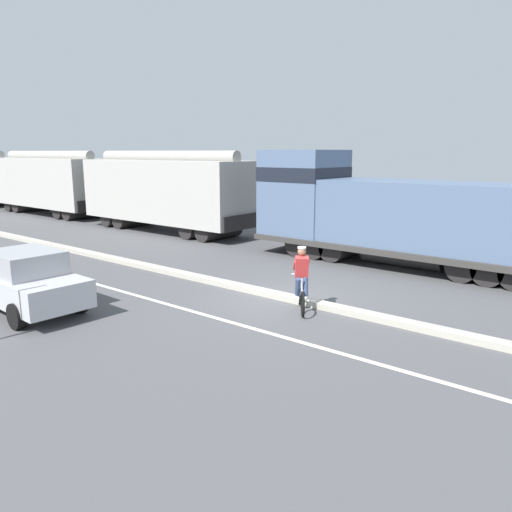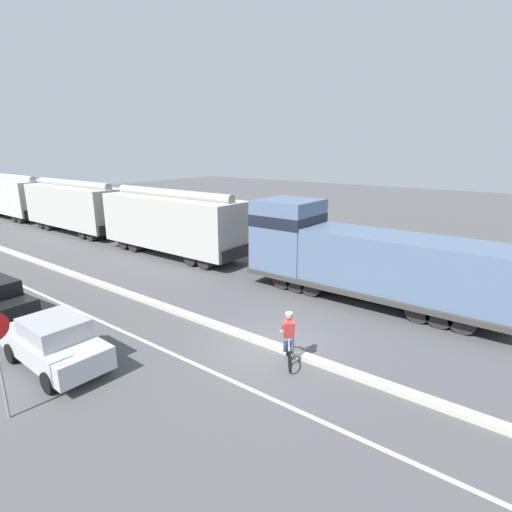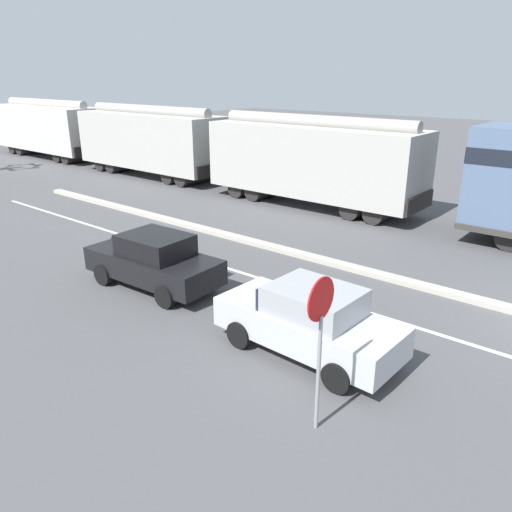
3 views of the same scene
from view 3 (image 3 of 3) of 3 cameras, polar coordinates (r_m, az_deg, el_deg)
The scene contains 8 objects.
median_curb at distance 16.03m, azimuth 12.28°, elevation -1.69°, with size 0.36×36.00×0.16m, color #B2AD9E.
lane_stripe at distance 14.11m, azimuth 7.73°, elevation -4.81°, with size 0.14×36.00×0.01m, color silver.
hopper_car_lead at distance 23.63m, azimuth 6.47°, elevation 10.66°, with size 2.90×10.60×4.18m.
hopper_car_middle at distance 31.39m, azimuth -12.01°, elevation 12.68°, with size 2.90×10.60×4.18m.
hopper_car_trailing at distance 41.01m, azimuth -22.63°, elevation 13.27°, with size 2.90×10.60×4.18m.
parked_car_silver at distance 11.10m, azimuth 6.06°, elevation -7.32°, with size 1.94×4.25×1.62m.
parked_car_black at distance 14.75m, azimuth -11.61°, elevation -0.51°, with size 1.99×4.28×1.62m.
stop_sign at distance 8.32m, azimuth 7.32°, elevation -7.91°, with size 0.76×0.08×2.88m.
Camera 3 is at (-13.42, -0.55, 5.91)m, focal length 35.00 mm.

